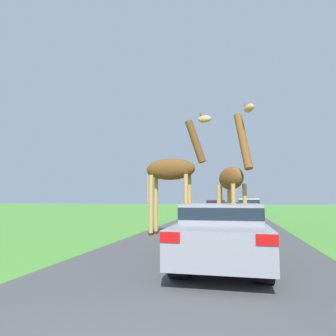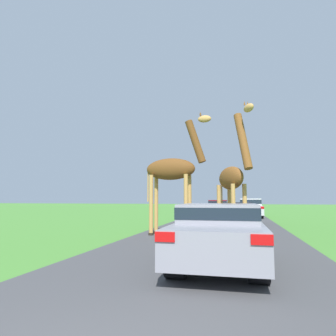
# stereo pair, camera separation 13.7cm
# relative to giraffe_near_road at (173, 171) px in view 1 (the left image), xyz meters

# --- Properties ---
(road) EXTENTS (6.44, 120.00, 0.00)m
(road) POSITION_rel_giraffe_near_road_xyz_m (1.63, 19.28, -2.64)
(road) COLOR #424244
(road) RESTS_ON ground
(giraffe_near_road) EXTENTS (2.85, 0.95, 5.11)m
(giraffe_near_road) POSITION_rel_giraffe_near_road_xyz_m (0.00, 0.00, 0.00)
(giraffe_near_road) COLOR tan
(giraffe_near_road) RESTS_ON ground
(giraffe_companion) EXTENTS (1.63, 2.50, 5.09)m
(giraffe_companion) POSITION_rel_giraffe_near_road_xyz_m (2.46, -0.20, -0.28)
(giraffe_companion) COLOR tan
(giraffe_companion) RESTS_ON ground
(car_lead_maroon) EXTENTS (1.87, 4.23, 1.38)m
(car_lead_maroon) POSITION_rel_giraffe_near_road_xyz_m (2.20, -5.28, -1.89)
(car_lead_maroon) COLOR gray
(car_lead_maroon) RESTS_ON ground
(car_queue_right) EXTENTS (1.98, 4.60, 1.27)m
(car_queue_right) POSITION_rel_giraffe_near_road_xyz_m (2.50, 6.37, -1.95)
(car_queue_right) COLOR black
(car_queue_right) RESTS_ON ground
(car_queue_left) EXTENTS (1.97, 4.77, 1.34)m
(car_queue_left) POSITION_rel_giraffe_near_road_xyz_m (0.66, 18.65, -1.92)
(car_queue_left) COLOR maroon
(car_queue_left) RESTS_ON ground
(car_far_ahead) EXTENTS (1.77, 4.42, 1.50)m
(car_far_ahead) POSITION_rel_giraffe_near_road_xyz_m (3.60, 12.95, -1.85)
(car_far_ahead) COLOR silver
(car_far_ahead) RESTS_ON ground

